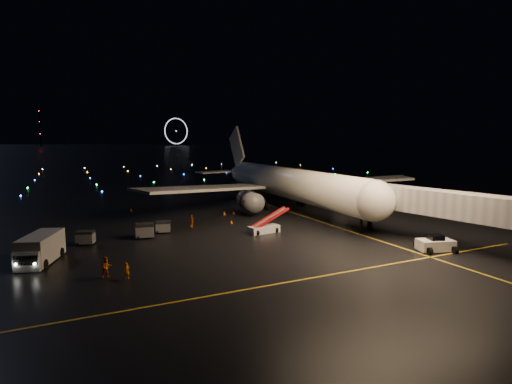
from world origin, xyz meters
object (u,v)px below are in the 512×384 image
Objects in this scene: crew_c at (192,221)px; baggage_cart_1 at (163,227)px; service_truck at (41,248)px; crew_b at (107,267)px; baggage_cart_2 at (85,238)px; airliner at (280,165)px; pushback_tug at (435,243)px; belt_loader at (264,222)px; crew_a at (127,271)px; baggage_cart_0 at (145,231)px.

crew_c reaches higher than baggage_cart_1.
service_truck reaches higher than crew_b.
airliner is at bearing 42.84° from baggage_cart_2.
airliner is 43.91m from service_truck.
pushback_tug is 0.62× the size of belt_loader.
baggage_cart_1 is (8.52, 15.44, -0.17)m from crew_b.
baggage_cart_0 is at bearing 58.39° from crew_a.
belt_loader is 10.91m from crew_c.
crew_b reaches higher than baggage_cart_1.
belt_loader is 15.54m from baggage_cart_0.
pushback_tug is at bearing -86.72° from airliner.
baggage_cart_2 is at bearing 168.30° from pushback_tug.
baggage_cart_1 is (2.74, 1.98, -0.15)m from baggage_cart_0.
service_truck is 4.09× the size of crew_b.
pushback_tug is 2.06× the size of baggage_cart_1.
baggage_cart_2 reaches higher than baggage_cart_1.
crew_a is 0.80× the size of crew_b.
baggage_cart_0 reaches higher than baggage_cart_2.
belt_loader is 0.78× the size of service_truck.
crew_c is at bearing 38.79° from baggage_cart_0.
baggage_cart_2 is (-6.99, -0.19, -0.11)m from baggage_cart_0.
airliner reaches higher than crew_a.
crew_a is at bearing -52.92° from crew_b.
crew_c is 0.91× the size of baggage_cart_2.
service_truck is 9.60m from crew_b.
airliner is at bearing 106.26° from crew_c.
pushback_tug is 33.20m from crew_a.
crew_b reaches higher than baggage_cart_0.
baggage_cart_0 is at bearing 21.78° from baggage_cart_2.
airliner reaches higher than crew_c.
service_truck reaches higher than baggage_cart_1.
service_truck is 11.54m from crew_a.
belt_loader is at bearing -9.83° from baggage_cart_1.
baggage_cart_2 is at bearing 85.27° from crew_a.
crew_a is 2.01m from crew_b.
crew_b is (-33.13, -27.58, -6.77)m from airliner.
airliner is 28.30m from baggage_cart_1.
baggage_cart_0 is at bearing 51.25° from crew_b.
baggage_cart_1 is at bearing 47.14° from baggage_cart_0.
airliner reaches higher than crew_b.
service_truck reaches higher than baggage_cart_2.
belt_loader is 13.63m from baggage_cart_1.
crew_c is 14.75m from baggage_cart_2.
airliner is at bearing 24.27° from crew_b.
baggage_cart_2 is at bearing 79.70° from crew_b.
baggage_cart_0 is 7.00m from baggage_cart_2.
baggage_cart_1 is at bearing 32.78° from baggage_cart_2.
belt_loader reaches higher than crew_c.
airliner is 27.96× the size of crew_b.
belt_loader reaches higher than baggage_cart_0.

